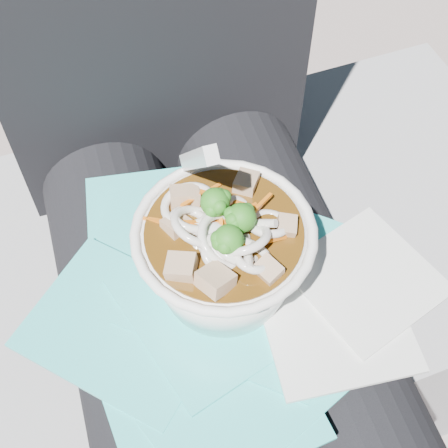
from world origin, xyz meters
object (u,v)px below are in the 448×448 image
object	(u,v)px
stone_ledge	(196,327)
lap	(225,331)
plastic_bag	(199,300)
person_body	(200,245)
udon_bowl	(224,251)

from	to	relation	value
stone_ledge	lap	distance (m)	0.33
lap	plastic_bag	bearing A→B (deg)	179.77
lap	person_body	world-z (taller)	person_body
plastic_bag	udon_bowl	size ratio (longest dim) A/B	1.86
lap	plastic_bag	size ratio (longest dim) A/B	1.33
plastic_bag	stone_ledge	bearing A→B (deg)	80.33
lap	plastic_bag	xyz separation A→B (m)	(-0.03, 0.00, 0.08)
stone_ledge	person_body	xyz separation A→B (m)	(0.00, -0.06, 0.32)
lap	plastic_bag	distance (m)	0.09
stone_ledge	udon_bowl	distance (m)	0.46
stone_ledge	udon_bowl	world-z (taller)	udon_bowl
lap	udon_bowl	bearing A→B (deg)	87.12
plastic_bag	udon_bowl	world-z (taller)	udon_bowl
stone_ledge	lap	bearing A→B (deg)	-90.00
stone_ledge	udon_bowl	bearing A→B (deg)	-89.86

